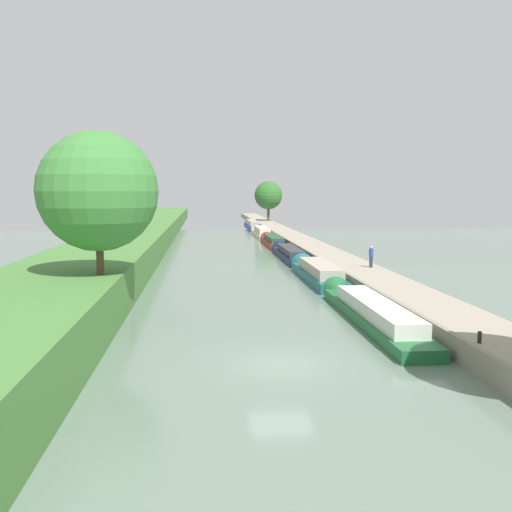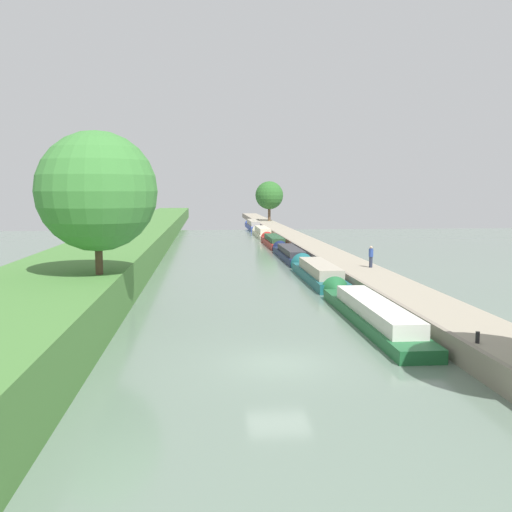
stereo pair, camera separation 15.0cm
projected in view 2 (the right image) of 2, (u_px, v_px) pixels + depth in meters
ground_plane at (279, 364)px, 22.67m from camera, size 160.00×160.00×0.00m
right_towpath at (495, 346)px, 23.40m from camera, size 3.46×260.00×1.02m
stone_quay at (451, 346)px, 23.23m from camera, size 0.25×260.00×1.07m
narrowboat_green at (367, 311)px, 30.23m from camera, size 1.97×15.60×1.94m
narrowboat_teal at (316, 272)px, 44.45m from camera, size 2.17×13.35×2.13m
narrowboat_navy at (289, 253)px, 58.54m from camera, size 1.86×14.31×1.80m
narrowboat_red at (273, 241)px, 72.74m from camera, size 1.92×13.89×1.86m
narrowboat_cream at (262, 232)px, 87.45m from camera, size 1.92×14.74×2.08m
narrowboat_blue at (253, 225)px, 104.26m from camera, size 1.82×16.55×2.12m
tree_rightbank_midnear at (269, 195)px, 112.81m from camera, size 5.54×5.54×7.82m
tree_leftbank_downstream at (97, 191)px, 29.36m from camera, size 6.21×6.21×7.43m
person_walking at (371, 256)px, 43.64m from camera, size 0.34×0.34×1.66m
mooring_bollard_near at (478, 337)px, 21.87m from camera, size 0.16×0.16×0.45m
mooring_bollard_far at (258, 220)px, 112.52m from camera, size 0.16×0.16×0.45m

